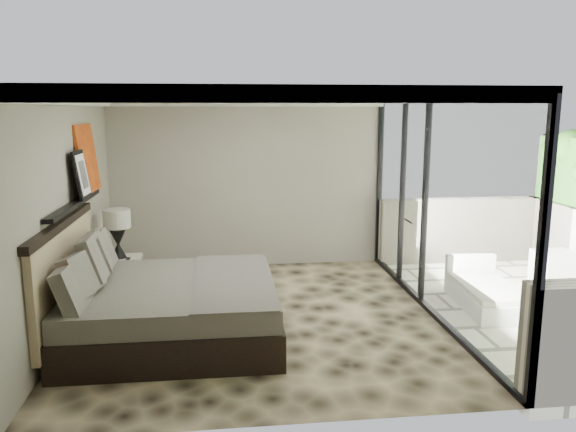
{
  "coord_description": "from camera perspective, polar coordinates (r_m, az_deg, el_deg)",
  "views": [
    {
      "loc": [
        -0.42,
        -6.78,
        2.61
      ],
      "look_at": [
        0.43,
        0.4,
        1.24
      ],
      "focal_mm": 35.0,
      "sensor_mm": 36.0,
      "label": 1
    }
  ],
  "objects": [
    {
      "name": "glass_wall",
      "position": [
        7.39,
        14.54,
        0.98
      ],
      "size": [
        0.08,
        5.0,
        2.8
      ],
      "primitive_type": "cube",
      "color": "white",
      "rests_on": "floor"
    },
    {
      "name": "ceiling",
      "position": [
        6.8,
        -3.27,
        12.25
      ],
      "size": [
        4.5,
        5.0,
        0.02
      ],
      "primitive_type": "cube",
      "color": "silver",
      "rests_on": "back_wall"
    },
    {
      "name": "back_wall",
      "position": [
        9.36,
        -4.13,
        3.3
      ],
      "size": [
        4.5,
        0.02,
        2.8
      ],
      "primitive_type": "cube",
      "color": "gray",
      "rests_on": "floor"
    },
    {
      "name": "nightstand",
      "position": [
        8.47,
        -16.62,
        -5.67
      ],
      "size": [
        0.59,
        0.59,
        0.56
      ],
      "primitive_type": "cube",
      "rotation": [
        0.0,
        0.0,
        -0.06
      ],
      "color": "black",
      "rests_on": "floor"
    },
    {
      "name": "bed",
      "position": [
        6.73,
        -12.41,
        -8.8
      ],
      "size": [
        2.42,
        2.34,
        1.34
      ],
      "color": "black",
      "rests_on": "floor"
    },
    {
      "name": "abstract_canvas",
      "position": [
        7.94,
        -19.74,
        5.54
      ],
      "size": [
        0.13,
        0.9,
        0.9
      ],
      "primitive_type": "cube",
      "rotation": [
        0.0,
        -0.1,
        0.0
      ],
      "color": "#B10F11",
      "rests_on": "picture_ledge"
    },
    {
      "name": "lounger",
      "position": [
        8.07,
        19.47,
        -7.47
      ],
      "size": [
        0.81,
        1.47,
        0.56
      ],
      "rotation": [
        0.0,
        0.0,
        -0.07
      ],
      "color": "silver",
      "rests_on": "terrace_slab"
    },
    {
      "name": "terrace_slab",
      "position": [
        8.4,
        23.76,
        -8.73
      ],
      "size": [
        3.0,
        5.0,
        0.12
      ],
      "primitive_type": "cube",
      "color": "beige",
      "rests_on": "ground"
    },
    {
      "name": "ottoman",
      "position": [
        9.23,
        25.48,
        -4.98
      ],
      "size": [
        0.56,
        0.56,
        0.55
      ],
      "primitive_type": "cube",
      "rotation": [
        0.0,
        0.0,
        -0.03
      ],
      "color": "silver",
      "rests_on": "terrace_slab"
    },
    {
      "name": "left_wall",
      "position": [
        7.12,
        -21.43,
        0.22
      ],
      "size": [
        0.02,
        5.0,
        2.8
      ],
      "primitive_type": "cube",
      "color": "gray",
      "rests_on": "floor"
    },
    {
      "name": "floor",
      "position": [
        7.28,
        -3.03,
        -10.28
      ],
      "size": [
        5.0,
        5.0,
        0.0
      ],
      "primitive_type": "plane",
      "color": "black",
      "rests_on": "ground"
    },
    {
      "name": "picture_ledge",
      "position": [
        7.19,
        -20.83,
        1.16
      ],
      "size": [
        0.12,
        2.2,
        0.05
      ],
      "primitive_type": "cube",
      "color": "black",
      "rests_on": "left_wall"
    },
    {
      "name": "table_lamp",
      "position": [
        8.33,
        -16.96,
        -1.08
      ],
      "size": [
        0.38,
        0.38,
        0.7
      ],
      "color": "black",
      "rests_on": "nightstand"
    },
    {
      "name": "framed_print",
      "position": [
        7.37,
        -20.24,
        3.98
      ],
      "size": [
        0.11,
        0.5,
        0.6
      ],
      "primitive_type": "cube",
      "rotation": [
        0.0,
        -0.14,
        0.0
      ],
      "color": "black",
      "rests_on": "picture_ledge"
    }
  ]
}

